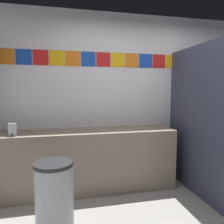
{
  "coord_description": "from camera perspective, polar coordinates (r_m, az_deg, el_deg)",
  "views": [
    {
      "loc": [
        -1.17,
        -1.71,
        1.44
      ],
      "look_at": [
        -0.57,
        0.98,
        1.15
      ],
      "focal_mm": 34.43,
      "sensor_mm": 36.0,
      "label": 1
    }
  ],
  "objects": [
    {
      "name": "stall_divider",
      "position": [
        3.05,
        26.79,
        -2.66
      ],
      "size": [
        0.92,
        1.42,
        2.04
      ],
      "color": "#33384C",
      "rests_on": "ground_plane"
    },
    {
      "name": "faucet_center",
      "position": [
        3.16,
        -5.89,
        -3.62
      ],
      "size": [
        0.04,
        0.1,
        0.14
      ],
      "color": "silver",
      "rests_on": "vanity_counter"
    },
    {
      "name": "trash_bin",
      "position": [
        2.48,
        -15.07,
        -20.39
      ],
      "size": [
        0.4,
        0.4,
        0.7
      ],
      "color": "#999EA3",
      "rests_on": "ground_plane"
    },
    {
      "name": "vanity_counter",
      "position": [
        3.19,
        -5.6,
        -12.42
      ],
      "size": [
        2.39,
        0.57,
        0.87
      ],
      "color": "gray",
      "rests_on": "ground_plane"
    },
    {
      "name": "toilet",
      "position": [
        3.92,
        26.59,
        -11.56
      ],
      "size": [
        0.39,
        0.49,
        0.74
      ],
      "color": "white",
      "rests_on": "ground_plane"
    },
    {
      "name": "wall_back",
      "position": [
        3.53,
        6.76,
        3.77
      ],
      "size": [
        4.11,
        0.09,
        2.61
      ],
      "color": "silver",
      "rests_on": "ground_plane"
    },
    {
      "name": "soap_dispenser",
      "position": [
        2.95,
        -24.89,
        -4.29
      ],
      "size": [
        0.09,
        0.09,
        0.16
      ],
      "color": "#B7BABF",
      "rests_on": "vanity_counter"
    }
  ]
}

